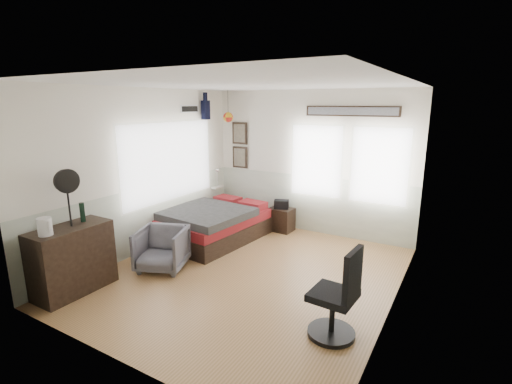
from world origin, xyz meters
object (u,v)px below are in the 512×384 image
bed (214,224)px  armchair (162,249)px  nightstand (281,219)px  dresser (73,259)px  task_chair (338,302)px

bed → armchair: 1.41m
armchair → nightstand: 2.59m
dresser → nightstand: size_ratio=2.20×
bed → nightstand: bearing=56.9°
dresser → armchair: dresser is taller
armchair → task_chair: (2.83, -0.32, 0.10)m
armchair → bed: bearing=71.3°
task_chair → dresser: bearing=-162.9°
bed → nightstand: 1.36m
bed → dresser: bearing=-94.0°
bed → nightstand: size_ratio=4.44×
dresser → nightstand: dresser is taller
nightstand → task_chair: 3.46m
bed → task_chair: task_chair is taller
dresser → armchair: (0.52, 1.10, -0.13)m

